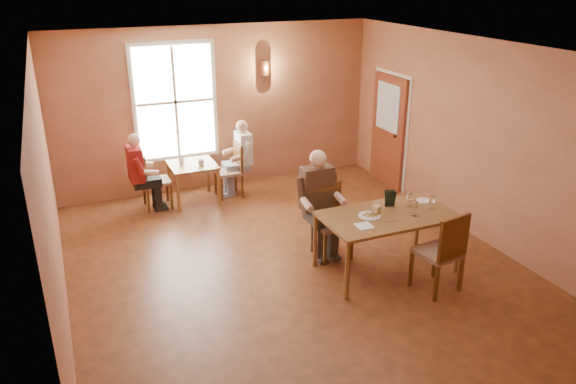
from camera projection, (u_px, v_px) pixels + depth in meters
name	position (u px, v px, depth m)	size (l,w,h in m)	color
ground	(294.00, 266.00, 7.94)	(6.00, 7.00, 0.01)	brown
wall_back	(218.00, 108.00, 10.37)	(6.00, 0.04, 3.00)	brown
wall_front	(472.00, 301.00, 4.40)	(6.00, 0.04, 3.00)	brown
wall_left	(49.00, 200.00, 6.30)	(0.04, 7.00, 3.00)	brown
wall_right	(476.00, 140.00, 8.47)	(0.04, 7.00, 3.00)	brown
ceiling	(294.00, 49.00, 6.83)	(6.00, 7.00, 0.04)	white
window	(175.00, 102.00, 9.97)	(1.36, 0.10, 1.96)	white
door	(388.00, 131.00, 10.58)	(0.12, 1.04, 2.10)	maroon
wall_sconce	(265.00, 68.00, 10.35)	(0.16, 0.16, 0.28)	brown
main_table	(386.00, 242.00, 7.70)	(1.79, 1.01, 0.84)	brown
chair_diner_main	(332.00, 222.00, 8.03)	(0.47, 0.47, 1.06)	#47210F
diner_main	(334.00, 210.00, 7.92)	(0.60, 0.60, 1.49)	#2F2118
chair_empty	(438.00, 251.00, 7.18)	(0.49, 0.49, 1.11)	#49240F
plate_food	(370.00, 215.00, 7.46)	(0.30, 0.30, 0.04)	white
sandwich	(376.00, 211.00, 7.48)	(0.10, 0.09, 0.12)	#AF8D47
goblet_a	(410.00, 199.00, 7.76)	(0.08, 0.08, 0.20)	white
goblet_b	(432.00, 202.00, 7.65)	(0.09, 0.09, 0.22)	white
goblet_c	(414.00, 208.00, 7.46)	(0.09, 0.09, 0.22)	white
menu_stand	(390.00, 198.00, 7.76)	(0.14, 0.07, 0.23)	black
knife	(392.00, 221.00, 7.33)	(0.22, 0.02, 0.00)	white
napkin	(364.00, 226.00, 7.20)	(0.21, 0.21, 0.01)	white
side_plate	(424.00, 201.00, 7.96)	(0.21, 0.21, 0.02)	white
second_table	(194.00, 183.00, 10.01)	(0.80, 0.80, 0.71)	brown
chair_diner_white	(228.00, 171.00, 10.19)	(0.43, 0.43, 0.98)	#432613
diner_white	(229.00, 161.00, 10.14)	(0.53, 0.53, 1.33)	silver
chair_diner_maroon	(156.00, 180.00, 9.72)	(0.44, 0.44, 1.00)	brown
diner_maroon	(154.00, 171.00, 9.64)	(0.54, 0.54, 1.35)	#5C1613
cup_a	(201.00, 162.00, 9.82)	(0.11, 0.11, 0.09)	silver
cup_b	(182.00, 161.00, 9.88)	(0.10, 0.10, 0.10)	white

